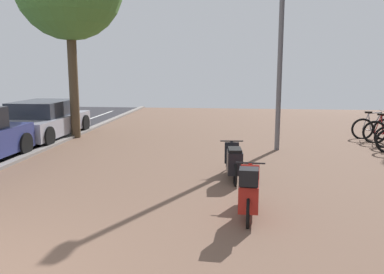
{
  "coord_description": "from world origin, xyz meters",
  "views": [
    {
      "loc": [
        3.13,
        -3.39,
        2.37
      ],
      "look_at": [
        2.41,
        3.13,
        1.23
      ],
      "focal_mm": 37.76,
      "sensor_mm": 36.0,
      "label": 1
    }
  ],
  "objects_px": {
    "lamp_post": "(281,24)",
    "scooter_near": "(249,192)",
    "bicycle_rack_10": "(373,129)",
    "scooter_mid": "(234,162)",
    "parked_car_far": "(43,120)"
  },
  "relations": [
    {
      "from": "bicycle_rack_10",
      "to": "scooter_near",
      "type": "distance_m",
      "value": 8.76
    },
    {
      "from": "bicycle_rack_10",
      "to": "scooter_near",
      "type": "relative_size",
      "value": 0.83
    },
    {
      "from": "bicycle_rack_10",
      "to": "scooter_near",
      "type": "bearing_deg",
      "value": -119.51
    },
    {
      "from": "lamp_post",
      "to": "scooter_near",
      "type": "bearing_deg",
      "value": -100.01
    },
    {
      "from": "scooter_mid",
      "to": "parked_car_far",
      "type": "xyz_separation_m",
      "value": [
        -6.44,
        4.46,
        0.21
      ]
    },
    {
      "from": "bicycle_rack_10",
      "to": "lamp_post",
      "type": "height_order",
      "value": "lamp_post"
    },
    {
      "from": "bicycle_rack_10",
      "to": "lamp_post",
      "type": "distance_m",
      "value": 5.11
    },
    {
      "from": "scooter_mid",
      "to": "parked_car_far",
      "type": "height_order",
      "value": "parked_car_far"
    },
    {
      "from": "bicycle_rack_10",
      "to": "scooter_mid",
      "type": "bearing_deg",
      "value": -130.01
    },
    {
      "from": "scooter_near",
      "to": "lamp_post",
      "type": "distance_m",
      "value": 6.38
    },
    {
      "from": "scooter_near",
      "to": "parked_car_far",
      "type": "xyz_separation_m",
      "value": [
        -6.7,
        6.64,
        0.18
      ]
    },
    {
      "from": "bicycle_rack_10",
      "to": "parked_car_far",
      "type": "height_order",
      "value": "parked_car_far"
    },
    {
      "from": "scooter_mid",
      "to": "parked_car_far",
      "type": "relative_size",
      "value": 0.42
    },
    {
      "from": "scooter_mid",
      "to": "lamp_post",
      "type": "xyz_separation_m",
      "value": [
        1.22,
        3.29,
        3.16
      ]
    },
    {
      "from": "scooter_mid",
      "to": "lamp_post",
      "type": "height_order",
      "value": "lamp_post"
    }
  ]
}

